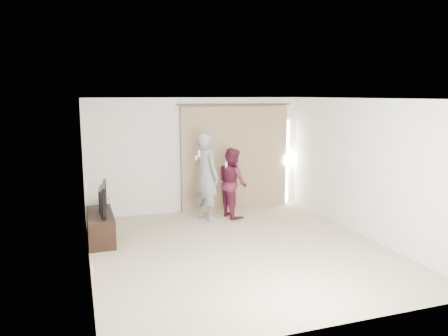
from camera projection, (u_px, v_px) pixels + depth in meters
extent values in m
plane|color=#C5B393|center=(240.00, 249.00, 7.62)|extent=(5.50, 5.50, 0.00)
cube|color=silver|center=(197.00, 155.00, 9.97)|extent=(5.00, 0.04, 2.60)
cube|color=silver|center=(86.00, 186.00, 6.61)|extent=(0.04, 5.50, 2.60)
cube|color=white|center=(87.00, 187.00, 7.00)|extent=(0.02, 0.08, 0.12)
cube|color=white|center=(92.00, 271.00, 5.94)|extent=(0.02, 0.08, 0.12)
cube|color=white|center=(240.00, 99.00, 7.18)|extent=(5.00, 5.50, 0.01)
cube|color=tan|center=(235.00, 158.00, 10.20)|extent=(2.60, 0.10, 2.40)
cylinder|color=brown|center=(235.00, 105.00, 10.00)|extent=(2.80, 0.03, 0.03)
cube|color=white|center=(287.00, 161.00, 10.70)|extent=(0.08, 0.04, 2.00)
cube|color=black|center=(100.00, 227.00, 8.06)|extent=(0.46, 1.33, 0.51)
imported|color=black|center=(99.00, 199.00, 7.97)|extent=(0.20, 0.97, 0.56)
cylinder|color=tan|center=(106.00, 221.00, 9.19)|extent=(0.39, 0.39, 0.07)
cylinder|color=tan|center=(105.00, 209.00, 9.14)|extent=(0.22, 0.22, 0.46)
imported|color=slate|center=(206.00, 176.00, 9.32)|extent=(0.69, 0.82, 1.90)
cube|color=white|center=(199.00, 153.00, 9.09)|extent=(0.04, 0.04, 0.14)
cube|color=white|center=(196.00, 158.00, 9.31)|extent=(0.05, 0.05, 0.09)
imported|color=#4E1629|center=(232.00, 183.00, 9.54)|extent=(0.70, 0.83, 1.53)
cube|color=white|center=(226.00, 165.00, 9.32)|extent=(0.04, 0.04, 0.14)
cube|color=white|center=(223.00, 168.00, 9.55)|extent=(0.05, 0.05, 0.09)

